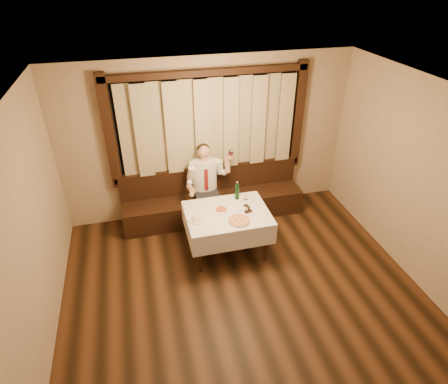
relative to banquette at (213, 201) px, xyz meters
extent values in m
cube|color=black|center=(0.00, -2.72, -0.32)|extent=(5.00, 6.00, 0.01)
cube|color=silver|center=(0.00, -2.72, 2.49)|extent=(5.00, 6.00, 0.01)
cube|color=tan|center=(0.00, 0.28, 1.09)|extent=(5.00, 0.01, 2.80)
cube|color=tan|center=(-2.50, -2.72, 1.09)|extent=(0.01, 6.00, 2.80)
cube|color=black|center=(0.00, 0.26, 1.39)|extent=(3.00, 0.02, 1.60)
cube|color=orange|center=(-0.70, 0.25, 1.09)|extent=(0.50, 0.01, 0.40)
cube|color=black|center=(0.00, 0.22, 0.54)|extent=(3.30, 0.12, 0.10)
cube|color=black|center=(0.00, 0.22, 2.24)|extent=(3.30, 0.12, 0.10)
cube|color=black|center=(-1.60, 0.22, 1.39)|extent=(0.16, 0.12, 1.90)
cube|color=black|center=(1.60, 0.22, 1.39)|extent=(0.16, 0.12, 1.90)
cube|color=#91815D|center=(0.00, 0.16, 1.39)|extent=(2.90, 0.08, 1.55)
cube|color=black|center=(0.00, -0.04, -0.09)|extent=(3.20, 0.60, 0.45)
cube|color=black|center=(0.00, 0.20, 0.36)|extent=(3.20, 0.12, 0.45)
cube|color=black|center=(0.00, 0.20, 0.61)|extent=(3.20, 0.14, 0.04)
cylinder|color=black|center=(-0.52, -1.39, 0.04)|extent=(0.06, 0.06, 0.71)
cylinder|color=black|center=(0.52, -1.39, 0.04)|extent=(0.06, 0.06, 0.71)
cylinder|color=black|center=(-0.52, -0.65, 0.04)|extent=(0.06, 0.06, 0.71)
cylinder|color=black|center=(0.52, -0.65, 0.04)|extent=(0.06, 0.06, 0.71)
cube|color=black|center=(0.00, -1.02, 0.42)|extent=(1.20, 0.90, 0.04)
cube|color=white|center=(0.00, -1.02, 0.44)|extent=(1.26, 0.96, 0.01)
cube|color=white|center=(0.00, -1.50, 0.27)|extent=(1.26, 0.01, 0.35)
cube|color=white|center=(0.00, -0.54, 0.27)|extent=(1.26, 0.01, 0.35)
cube|color=white|center=(-0.63, -1.02, 0.27)|extent=(0.01, 0.96, 0.35)
cube|color=white|center=(0.63, -1.02, 0.27)|extent=(0.01, 0.96, 0.35)
cylinder|color=white|center=(0.11, -1.29, 0.45)|extent=(0.34, 0.34, 0.01)
cylinder|color=#CA631E|center=(0.11, -1.29, 0.46)|extent=(0.31, 0.31, 0.01)
torus|color=#C0894A|center=(0.11, -1.29, 0.47)|extent=(0.32, 0.32, 0.02)
sphere|color=black|center=(0.08, -1.27, 0.47)|extent=(0.02, 0.02, 0.02)
sphere|color=black|center=(0.15, -1.30, 0.47)|extent=(0.02, 0.02, 0.02)
cylinder|color=white|center=(-0.08, -0.95, 0.45)|extent=(0.26, 0.26, 0.02)
ellipsoid|color=#B8451D|center=(-0.08, -0.95, 0.50)|extent=(0.16, 0.16, 0.07)
cylinder|color=white|center=(-0.49, -1.09, 0.45)|extent=(0.26, 0.26, 0.02)
ellipsoid|color=beige|center=(-0.49, -1.09, 0.50)|extent=(0.16, 0.16, 0.07)
cylinder|color=#0F491D|center=(0.25, -0.69, 0.57)|extent=(0.07, 0.07, 0.25)
cylinder|color=#0F491D|center=(0.25, -0.69, 0.72)|extent=(0.03, 0.03, 0.06)
cylinder|color=silver|center=(0.25, -0.69, 0.75)|extent=(0.03, 0.03, 0.01)
cylinder|color=white|center=(0.32, -0.92, 0.45)|extent=(0.06, 0.06, 0.01)
cylinder|color=white|center=(0.32, -0.92, 0.50)|extent=(0.01, 0.01, 0.10)
ellipsoid|color=white|center=(0.32, -0.92, 0.59)|extent=(0.07, 0.07, 0.08)
cube|color=black|center=(0.31, -1.10, 0.46)|extent=(0.12, 0.08, 0.04)
cube|color=black|center=(0.31, -1.10, 0.52)|extent=(0.03, 0.06, 0.08)
cylinder|color=white|center=(0.28, -1.11, 0.50)|extent=(0.03, 0.03, 0.06)
cylinder|color=silver|center=(0.28, -1.11, 0.54)|extent=(0.03, 0.03, 0.01)
cylinder|color=white|center=(0.34, -1.09, 0.50)|extent=(0.03, 0.03, 0.06)
cylinder|color=silver|center=(0.34, -1.09, 0.54)|extent=(0.03, 0.03, 0.01)
cube|color=black|center=(-0.14, -0.16, 0.22)|extent=(0.41, 0.46, 0.16)
cube|color=black|center=(-0.25, -0.39, -0.09)|extent=(0.11, 0.12, 0.45)
cube|color=black|center=(-0.03, -0.39, -0.09)|extent=(0.11, 0.12, 0.45)
ellipsoid|color=white|center=(-0.14, -0.01, 0.58)|extent=(0.43, 0.26, 0.55)
cube|color=maroon|center=(-0.14, -0.15, 0.54)|extent=(0.07, 0.01, 0.41)
cylinder|color=tan|center=(-0.14, -0.01, 0.89)|extent=(0.10, 0.10, 0.08)
sphere|color=tan|center=(-0.14, -0.01, 1.02)|extent=(0.21, 0.21, 0.21)
ellipsoid|color=black|center=(-0.14, 0.02, 1.05)|extent=(0.22, 0.22, 0.16)
sphere|color=white|center=(-0.34, -0.01, 0.80)|extent=(0.13, 0.13, 0.13)
sphere|color=white|center=(0.06, -0.01, 0.80)|extent=(0.13, 0.13, 0.13)
sphere|color=tan|center=(-0.44, -0.43, 0.46)|extent=(0.09, 0.09, 0.09)
sphere|color=tan|center=(0.27, -0.19, 0.93)|extent=(0.10, 0.10, 0.10)
cylinder|color=white|center=(0.27, -0.22, 0.97)|extent=(0.01, 0.01, 0.11)
ellipsoid|color=white|center=(0.27, -0.22, 1.06)|extent=(0.09, 0.09, 0.11)
ellipsoid|color=#4C070F|center=(0.27, -0.22, 1.04)|extent=(0.07, 0.07, 0.06)
camera|label=1|loc=(-1.20, -5.54, 3.72)|focal=30.00mm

